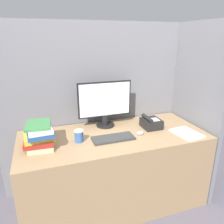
# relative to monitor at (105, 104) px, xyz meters

# --- Properties ---
(cubicle_panel_rear) EXTENTS (2.09, 0.04, 1.73)m
(cubicle_panel_rear) POSITION_rel_monitor_xyz_m (0.01, 0.17, -0.09)
(cubicle_panel_rear) COLOR slate
(cubicle_panel_rear) RESTS_ON ground_plane
(cubicle_panel_right) EXTENTS (0.04, 0.80, 1.73)m
(cubicle_panel_right) POSITION_rel_monitor_xyz_m (0.90, -0.20, -0.09)
(cubicle_panel_right) COLOR slate
(cubicle_panel_right) RESTS_ON ground_plane
(desk) EXTENTS (1.69, 0.74, 0.73)m
(desk) POSITION_rel_monitor_xyz_m (0.01, -0.23, -0.59)
(desk) COLOR #937551
(desk) RESTS_ON ground_plane
(monitor) EXTENTS (0.53, 0.18, 0.45)m
(monitor) POSITION_rel_monitor_xyz_m (0.00, 0.00, 0.00)
(monitor) COLOR black
(monitor) RESTS_ON desk
(keyboard) EXTENTS (0.37, 0.15, 0.02)m
(keyboard) POSITION_rel_monitor_xyz_m (-0.02, -0.32, -0.22)
(keyboard) COLOR #333333
(keyboard) RESTS_ON desk
(mouse) EXTENTS (0.07, 0.04, 0.03)m
(mouse) POSITION_rel_monitor_xyz_m (0.24, -0.31, -0.21)
(mouse) COLOR silver
(mouse) RESTS_ON desk
(coffee_cup) EXTENTS (0.08, 0.08, 0.10)m
(coffee_cup) POSITION_rel_monitor_xyz_m (-0.32, -0.27, -0.17)
(coffee_cup) COLOR #335999
(coffee_cup) RESTS_ON desk
(book_stack) EXTENTS (0.25, 0.32, 0.20)m
(book_stack) POSITION_rel_monitor_xyz_m (-0.63, -0.25, -0.13)
(book_stack) COLOR #C6B78C
(book_stack) RESTS_ON desk
(desk_telephone) EXTENTS (0.17, 0.19, 0.12)m
(desk_telephone) POSITION_rel_monitor_xyz_m (0.41, -0.19, -0.18)
(desk_telephone) COLOR black
(desk_telephone) RESTS_ON desk
(paper_pile) EXTENTS (0.23, 0.29, 0.01)m
(paper_pile) POSITION_rel_monitor_xyz_m (0.66, -0.43, -0.22)
(paper_pile) COLOR white
(paper_pile) RESTS_ON desk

